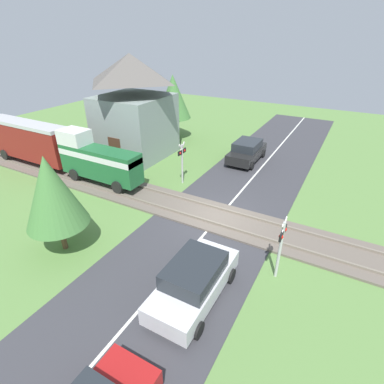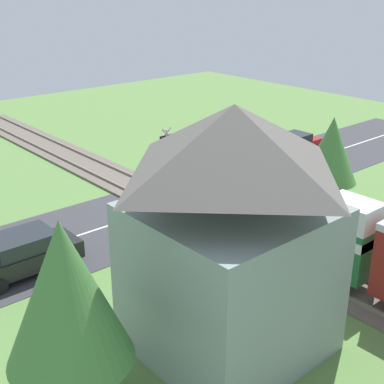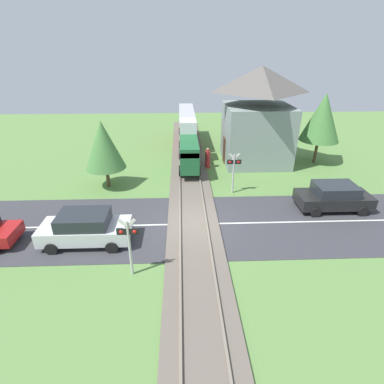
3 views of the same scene
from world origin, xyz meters
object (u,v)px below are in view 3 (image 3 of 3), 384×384
(car_near_crossing, at_px, (85,228))
(crossing_signal_west_approach, at_px, (129,239))
(car_far_side, at_px, (334,196))
(pedestrian_by_station, at_px, (208,159))
(crossing_signal_east_approach, at_px, (234,168))
(train, at_px, (187,133))
(station_building, at_px, (258,118))

(car_near_crossing, xyz_separation_m, crossing_signal_west_approach, (2.56, -2.40, 0.94))
(car_far_side, xyz_separation_m, pedestrian_by_station, (-6.87, 6.94, -0.07))
(crossing_signal_east_approach, relative_size, pedestrian_by_station, 1.66)
(car_far_side, relative_size, pedestrian_by_station, 2.53)
(train, bearing_deg, crossing_signal_east_approach, -71.67)
(car_near_crossing, xyz_separation_m, station_building, (10.85, 11.12, 2.84))
(train, distance_m, car_near_crossing, 14.68)
(car_far_side, xyz_separation_m, crossing_signal_west_approach, (-11.14, -5.28, 0.96))
(car_far_side, bearing_deg, crossing_signal_east_approach, 156.77)
(train, bearing_deg, car_far_side, -52.14)
(train, relative_size, car_far_side, 3.18)
(station_building, distance_m, pedestrian_by_station, 5.14)
(station_building, bearing_deg, car_far_side, -70.94)
(pedestrian_by_station, bearing_deg, station_building, 17.84)
(car_far_side, xyz_separation_m, station_building, (-2.85, 8.24, 2.86))
(car_far_side, bearing_deg, car_near_crossing, -168.13)
(car_far_side, relative_size, crossing_signal_east_approach, 1.53)
(train, bearing_deg, pedestrian_by_station, -68.61)
(crossing_signal_east_approach, xyz_separation_m, station_building, (2.75, 5.83, 1.90))
(pedestrian_by_station, bearing_deg, train, 111.39)
(car_near_crossing, distance_m, car_far_side, 14.00)
(station_building, bearing_deg, pedestrian_by_station, -162.16)
(car_near_crossing, distance_m, crossing_signal_east_approach, 9.72)
(crossing_signal_west_approach, xyz_separation_m, crossing_signal_east_approach, (5.54, 7.68, 0.00))
(crossing_signal_east_approach, distance_m, station_building, 6.72)
(crossing_signal_east_approach, height_order, pedestrian_by_station, crossing_signal_east_approach)
(train, relative_size, station_building, 1.79)
(car_near_crossing, bearing_deg, car_far_side, 11.87)
(car_far_side, distance_m, crossing_signal_east_approach, 6.17)
(train, height_order, crossing_signal_west_approach, train)
(crossing_signal_east_approach, bearing_deg, car_far_side, -23.23)
(crossing_signal_west_approach, bearing_deg, station_building, 58.47)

